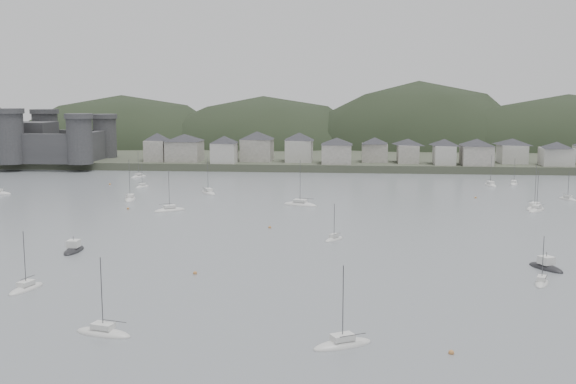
# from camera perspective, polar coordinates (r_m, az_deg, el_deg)

# --- Properties ---
(ground) EXTENTS (900.00, 900.00, 0.00)m
(ground) POSITION_cam_1_polar(r_m,az_deg,el_deg) (102.40, -4.03, -9.34)
(ground) COLOR slate
(ground) RESTS_ON ground
(far_shore_land) EXTENTS (900.00, 250.00, 3.00)m
(far_shore_land) POSITION_cam_1_polar(r_m,az_deg,el_deg) (392.70, 3.05, 3.93)
(far_shore_land) COLOR #383D2D
(far_shore_land) RESTS_ON ground
(forested_ridge) EXTENTS (851.55, 103.94, 102.57)m
(forested_ridge) POSITION_cam_1_polar(r_m,az_deg,el_deg) (368.26, 3.62, 1.64)
(forested_ridge) COLOR black
(forested_ridge) RESTS_ON ground
(castle) EXTENTS (66.00, 43.00, 20.00)m
(castle) POSITION_cam_1_polar(r_m,az_deg,el_deg) (308.52, -20.85, 3.99)
(castle) COLOR #363739
(castle) RESTS_ON far_shore_land
(waterfront_town) EXTENTS (451.48, 28.46, 12.92)m
(waterfront_town) POSITION_cam_1_polar(r_m,az_deg,el_deg) (282.57, 12.41, 3.53)
(waterfront_town) COLOR gray
(waterfront_town) RESTS_ON far_shore_land
(moored_fleet) EXTENTS (236.84, 172.30, 13.58)m
(moored_fleet) POSITION_cam_1_polar(r_m,az_deg,el_deg) (168.16, -2.51, -2.30)
(moored_fleet) COLOR silver
(moored_fleet) RESTS_ON ground
(motor_launch_near) EXTENTS (6.19, 8.06, 3.84)m
(motor_launch_near) POSITION_cam_1_polar(r_m,az_deg,el_deg) (130.34, 20.73, -5.89)
(motor_launch_near) COLOR black
(motor_launch_near) RESTS_ON ground
(motor_launch_far) EXTENTS (3.07, 7.99, 3.89)m
(motor_launch_far) POSITION_cam_1_polar(r_m,az_deg,el_deg) (141.55, -17.45, -4.64)
(motor_launch_far) COLOR black
(motor_launch_far) RESTS_ON ground
(mooring_buoys) EXTENTS (169.32, 145.65, 0.70)m
(mooring_buoys) POSITION_cam_1_polar(r_m,az_deg,el_deg) (155.96, -2.34, -3.14)
(mooring_buoys) COLOR #B0733A
(mooring_buoys) RESTS_ON ground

